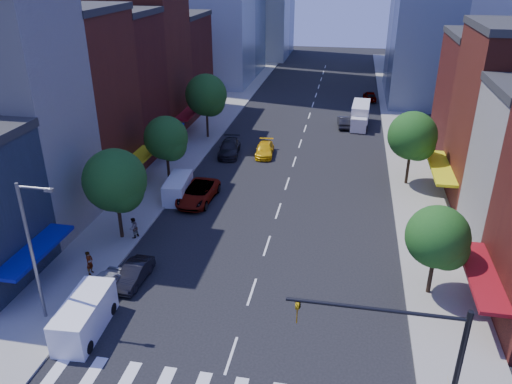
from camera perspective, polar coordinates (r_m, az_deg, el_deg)
ground at (r=29.43m, az=-2.86°, el=-18.15°), size 220.00×220.00×0.00m
sidewalk_left at (r=66.45m, az=-5.41°, el=7.39°), size 5.00×120.00×0.15m
sidewalk_right at (r=64.40m, az=16.64°, el=5.86°), size 5.00×120.00×0.15m
bldg_left_2 at (r=50.46m, az=-21.45°, el=9.44°), size 12.00×9.00×16.00m
bldg_left_3 at (r=57.73m, az=-17.07°, el=11.36°), size 12.00×8.00×15.00m
bldg_left_4 at (r=65.01m, az=-13.79°, el=14.08°), size 12.00×9.00×17.00m
bldg_left_5 at (r=73.99m, az=-10.64°, el=14.05°), size 12.00×10.00×13.00m
bldg_right_3 at (r=58.57m, az=26.25°, el=9.06°), size 12.00×10.00×13.00m
streetlight at (r=31.46m, az=-24.14°, el=-5.54°), size 2.25×0.25×9.00m
tree_left_near at (r=38.95m, az=-15.65°, el=1.01°), size 4.80×4.80×7.30m
tree_left_mid at (r=48.44m, az=-10.10°, el=5.88°), size 4.20×4.20×6.65m
tree_left_far at (r=60.97m, az=-5.60°, el=10.78°), size 5.00×5.00×7.75m
tree_right_near at (r=33.43m, az=20.26°, el=-5.14°), size 4.00×4.00×6.20m
tree_right_far at (r=49.53m, az=17.59°, el=5.93°), size 4.60×4.60×7.20m
parked_car_front at (r=34.47m, az=-17.28°, el=-10.49°), size 2.10×4.48×1.48m
parked_car_second at (r=35.47m, az=-13.78°, el=-9.06°), size 1.58×4.09×1.33m
parked_car_third at (r=45.70m, az=-6.65°, el=-0.10°), size 3.05×6.07×1.65m
parked_car_rear at (r=56.59m, az=-3.06°, el=5.04°), size 2.82×5.62×1.57m
cargo_van_near at (r=31.81m, az=-19.10°, el=-13.42°), size 2.31×5.15×2.15m
cargo_van_far at (r=46.42m, az=-8.93°, el=0.38°), size 2.25×4.78×1.98m
taxi at (r=56.38m, az=1.01°, el=4.88°), size 2.25×4.78×1.35m
traffic_car_oncoming at (r=67.30m, az=10.02°, el=7.93°), size 1.95×4.50×1.44m
traffic_car_far at (r=81.28m, az=12.87°, el=10.66°), size 2.23×4.52×1.48m
box_truck at (r=68.11m, az=11.81°, el=8.55°), size 2.53×7.25×2.88m
pedestrian_near at (r=36.80m, az=-18.49°, el=-7.67°), size 0.46×0.67×1.76m
pedestrian_far at (r=40.41m, az=-13.84°, el=-4.00°), size 0.89×1.00×1.70m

